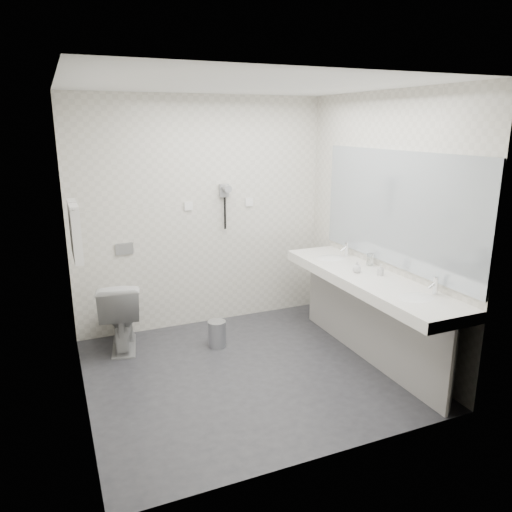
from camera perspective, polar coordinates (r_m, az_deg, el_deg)
name	(u,v)px	position (r m, az deg, el deg)	size (l,w,h in m)	color
floor	(247,372)	(4.61, -1.01, -13.37)	(2.80, 2.80, 0.00)	#2D2C32
ceiling	(246,84)	(4.05, -1.19, 19.41)	(2.80, 2.80, 0.00)	white
wall_back	(202,214)	(5.36, -6.33, 4.87)	(2.80, 2.80, 0.00)	silver
wall_front	(326,284)	(3.03, 8.17, -3.26)	(2.80, 2.80, 0.00)	silver
wall_left	(72,256)	(3.87, -20.68, -0.04)	(2.60, 2.60, 0.00)	silver
wall_right	(382,226)	(4.84, 14.48, 3.38)	(2.60, 2.60, 0.00)	silver
vanity_counter	(367,280)	(4.64, 12.89, -2.78)	(0.55, 2.20, 0.10)	white
vanity_panel	(367,322)	(4.80, 12.84, -7.58)	(0.03, 2.15, 0.75)	#9B9793
vanity_post_near	(451,371)	(4.11, 21.82, -12.38)	(0.06, 0.06, 0.75)	silver
vanity_post_far	(315,289)	(5.63, 6.93, -3.86)	(0.06, 0.06, 0.75)	silver
mirror	(396,209)	(4.64, 15.98, 5.29)	(0.02, 2.20, 1.05)	#B2BCC6
basin_near	(416,299)	(4.15, 18.15, -4.82)	(0.40, 0.31, 0.05)	white
basin_far	(331,259)	(5.15, 8.71, -0.39)	(0.40, 0.31, 0.05)	white
faucet_near	(436,286)	(4.25, 20.24, -3.26)	(0.04, 0.04, 0.15)	silver
faucet_far	(347,249)	(5.22, 10.57, 0.79)	(0.04, 0.04, 0.15)	silver
soap_bottle_a	(381,270)	(4.63, 14.34, -1.59)	(0.05, 0.05, 0.10)	silver
soap_bottle_b	(357,267)	(4.67, 11.70, -1.29)	(0.08, 0.08, 0.10)	silver
glass_left	(370,259)	(4.93, 13.18, -0.40)	(0.07, 0.07, 0.12)	silver
toilet	(121,314)	(5.11, -15.51, -6.51)	(0.40, 0.71, 0.72)	white
flush_plate	(124,249)	(5.23, -15.13, 0.82)	(0.18, 0.02, 0.12)	#B2B5BA
pedal_bin	(217,334)	(5.04, -4.58, -9.13)	(0.18, 0.18, 0.26)	#B2B5BA
bin_lid	(217,322)	(4.99, -4.61, -7.70)	(0.18, 0.18, 0.01)	#B2B5BA
towel_rail	(71,205)	(4.35, -20.78, 5.60)	(0.02, 0.02, 0.62)	silver
towel_near	(76,234)	(4.25, -20.27, 2.42)	(0.07, 0.24, 0.48)	white
towel_far	(74,228)	(4.53, -20.48, 3.13)	(0.07, 0.24, 0.48)	white
dryer_cradle	(224,190)	(5.37, -3.74, 7.66)	(0.10, 0.04, 0.14)	gray
dryer_barrel	(226,188)	(5.30, -3.49, 7.89)	(0.08, 0.08, 0.14)	gray
dryer_cord	(225,213)	(5.39, -3.64, 5.00)	(0.02, 0.02, 0.35)	black
switch_plate_a	(189,206)	(5.29, -7.89, 5.79)	(0.09, 0.02, 0.09)	white
switch_plate_b	(249,202)	(5.51, -0.82, 6.31)	(0.09, 0.02, 0.09)	white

